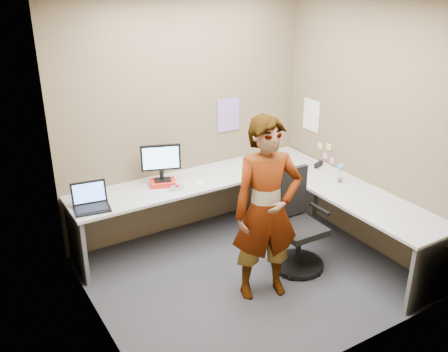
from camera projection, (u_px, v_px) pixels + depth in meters
ground at (248, 276)px, 5.09m from camera, size 3.00×3.00×0.00m
wall_back at (186, 117)px, 5.58m from camera, size 3.00×0.00×3.00m
wall_right at (368, 126)px, 5.27m from camera, size 0.00×2.70×2.70m
wall_left at (90, 187)px, 3.85m from camera, size 0.00×2.70×2.70m
desk at (263, 200)px, 5.37m from camera, size 2.98×2.58×0.73m
paper_ream at (163, 183)px, 5.39m from camera, size 0.31×0.27×0.05m
monitor at (161, 160)px, 5.29m from camera, size 0.41×0.19×0.40m
laptop at (91, 202)px, 4.88m from camera, size 0.38×0.33×0.24m
trackball_mouse at (177, 188)px, 5.27m from camera, size 0.12×0.08×0.07m
origami at (198, 181)px, 5.43m from camera, size 0.10×0.10×0.06m
stapler at (319, 165)px, 5.87m from camera, size 0.15×0.09×0.05m
flower at (341, 170)px, 5.41m from camera, size 0.07×0.07×0.22m
calendar_purple at (228, 115)px, 5.85m from camera, size 0.30×0.01×0.40m
calendar_white at (311, 115)px, 6.02m from camera, size 0.01×0.28×0.38m
sticky_note_a at (329, 147)px, 5.86m from camera, size 0.01×0.07×0.07m
sticky_note_b at (325, 156)px, 5.95m from camera, size 0.01×0.07×0.07m
sticky_note_c at (332, 161)px, 5.86m from camera, size 0.01×0.07×0.07m
sticky_note_d at (320, 146)px, 5.99m from camera, size 0.01×0.07×0.07m
office_chair at (296, 229)px, 5.13m from camera, size 0.54×0.54×1.02m
person at (267, 210)px, 4.51m from camera, size 0.73×0.58×1.76m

